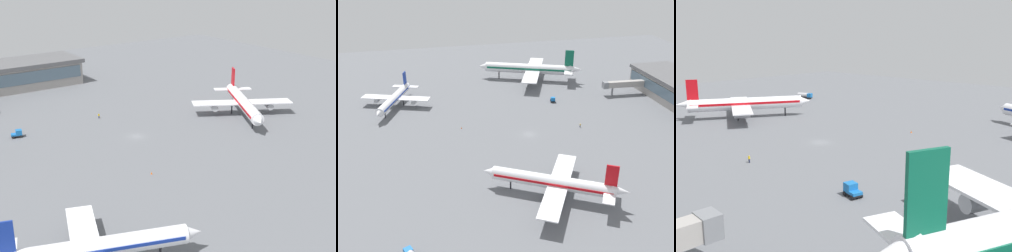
% 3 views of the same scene
% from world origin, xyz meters
% --- Properties ---
extents(ground, '(288.00, 288.00, 0.00)m').
position_xyz_m(ground, '(0.00, 0.00, 0.00)').
color(ground, slate).
extents(airplane_at_gate, '(32.55, 38.87, 13.12)m').
position_xyz_m(airplane_at_gate, '(-40.23, 4.49, 4.77)').
color(airplane_at_gate, white).
rests_on(airplane_at_gate, ground).
extents(airplane_taxiing, '(37.31, 30.73, 11.78)m').
position_xyz_m(airplane_taxiing, '(40.50, 50.55, 4.28)').
color(airplane_taxiing, white).
rests_on(airplane_taxiing, ground).
extents(airplane_distant, '(43.50, 52.60, 16.84)m').
position_xyz_m(airplane_distant, '(62.33, -19.22, 6.12)').
color(airplane_distant, white).
rests_on(airplane_distant, ground).
extents(baggage_tug, '(3.57, 2.89, 2.30)m').
position_xyz_m(baggage_tug, '(29.58, -20.50, 1.16)').
color(baggage_tug, black).
rests_on(baggage_tug, ground).
extents(ground_crew_worker, '(0.54, 0.54, 1.67)m').
position_xyz_m(ground_crew_worker, '(1.20, -21.91, 0.85)').
color(ground_crew_worker, '#1E2338').
rests_on(ground_crew_worker, ground).
extents(jet_bridge, '(4.29, 21.65, 6.74)m').
position_xyz_m(jet_bridge, '(30.99, -56.69, 5.14)').
color(jet_bridge, '#9E9993').
rests_on(jet_bridge, ground).
extents(safety_cone_near_gate, '(0.44, 0.44, 0.60)m').
position_xyz_m(safety_cone_near_gate, '(11.16, 24.71, 0.30)').
color(safety_cone_near_gate, '#EA590C').
rests_on(safety_cone_near_gate, ground).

